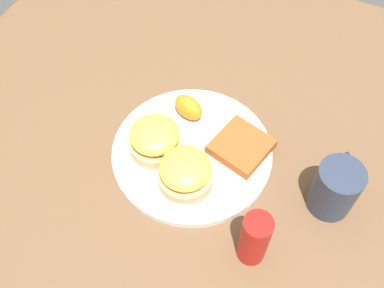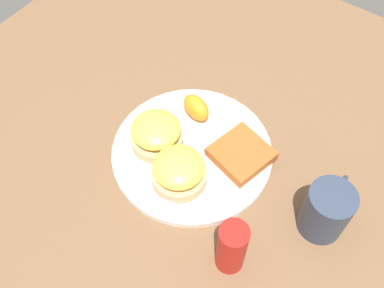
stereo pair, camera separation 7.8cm
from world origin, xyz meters
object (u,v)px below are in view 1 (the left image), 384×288
Objects in this scene: sandwich_benedict_right at (185,172)px; fork at (192,173)px; cup at (335,188)px; orange_wedge at (189,107)px; hashbrown_patty at (241,146)px; sandwich_benedict_left at (155,139)px; condiment_bottle at (254,239)px.

sandwich_benedict_right is 0.03m from fork.
cup is (0.07, -0.23, 0.01)m from sandwich_benedict_right.
sandwich_benedict_right reaches higher than fork.
orange_wedge is at bearing 23.27° from sandwich_benedict_right.
hashbrown_patty is at bearing -35.07° from fork.
cup is at bearing -99.11° from hashbrown_patty.
cup is (-0.03, -0.17, 0.03)m from hashbrown_patty.
sandwich_benedict_right is 1.56× the size of orange_wedge.
sandwich_benedict_left is 0.09m from fork.
sandwich_benedict_right is at bearing -156.73° from orange_wedge.
cup is (0.03, -0.31, 0.01)m from sandwich_benedict_left.
orange_wedge is (0.09, -0.02, -0.01)m from sandwich_benedict_left.
hashbrown_patty is (0.10, -0.06, -0.02)m from sandwich_benedict_right.
cup is at bearing -76.48° from fork.
sandwich_benedict_left is at bearing 167.28° from orange_wedge.
orange_wedge is 0.54× the size of condiment_bottle.
condiment_bottle is (-0.16, -0.08, 0.03)m from hashbrown_patty.
orange_wedge is 0.13m from fork.
cup reaches higher than sandwich_benedict_right.
sandwich_benedict_left reaches higher than fork.
orange_wedge is at bearing 45.54° from condiment_bottle.
orange_wedge is 0.29m from cup.
condiment_bottle is at bearing -120.91° from fork.
sandwich_benedict_left is 0.24m from condiment_bottle.
sandwich_benedict_left is at bearing 113.70° from hashbrown_patty.
fork is 1.87× the size of condiment_bottle.
orange_wedge is 0.57× the size of cup.
orange_wedge reaches higher than hashbrown_patty.
hashbrown_patty is at bearing -31.81° from sandwich_benedict_right.
sandwich_benedict_right is 0.16m from condiment_bottle.
orange_wedge is (0.03, 0.12, 0.01)m from hashbrown_patty.
condiment_bottle is at bearing -134.46° from orange_wedge.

